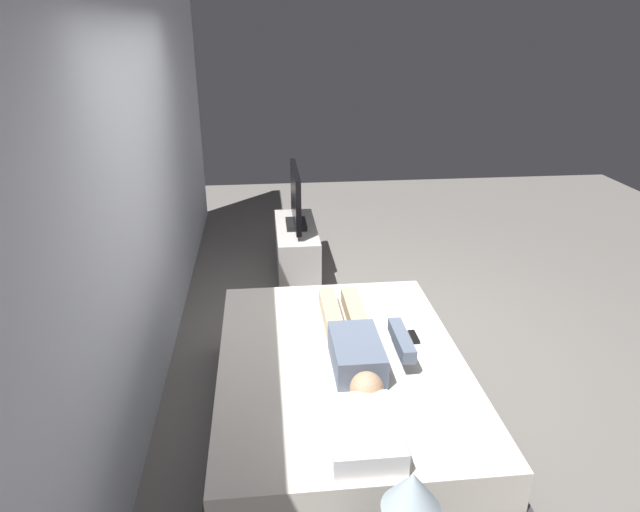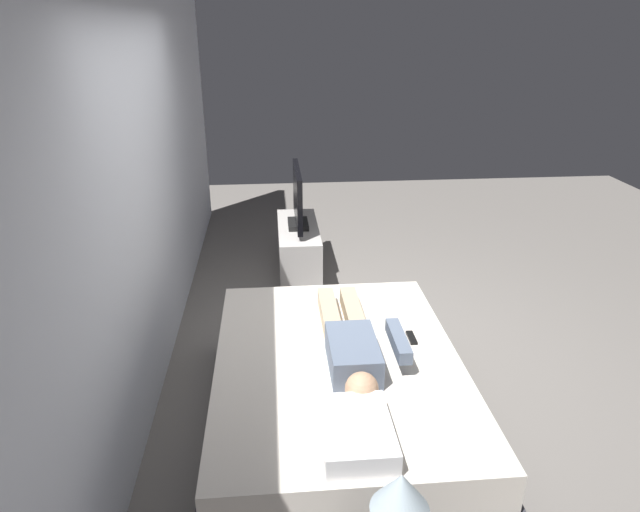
{
  "view_description": "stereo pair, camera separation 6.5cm",
  "coord_description": "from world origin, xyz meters",
  "px_view_note": "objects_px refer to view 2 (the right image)",
  "views": [
    {
      "loc": [
        -3.67,
        0.71,
        2.42
      ],
      "look_at": [
        0.37,
        0.28,
        0.69
      ],
      "focal_mm": 31.34,
      "sensor_mm": 36.0,
      "label": 1
    },
    {
      "loc": [
        -3.68,
        0.64,
        2.42
      ],
      "look_at": [
        0.37,
        0.28,
        0.69
      ],
      "focal_mm": 31.34,
      "sensor_mm": 36.0,
      "label": 2
    }
  ],
  "objects_px": {
    "tv_stand": "(298,249)",
    "lamp": "(401,494)",
    "remote": "(412,338)",
    "person": "(352,344)",
    "tv": "(298,199)",
    "bed": "(337,396)",
    "pillow": "(356,433)"
  },
  "relations": [
    {
      "from": "tv_stand",
      "to": "lamp",
      "type": "relative_size",
      "value": 2.62
    },
    {
      "from": "tv",
      "to": "lamp",
      "type": "distance_m",
      "value": 3.81
    },
    {
      "from": "lamp",
      "to": "tv",
      "type": "bearing_deg",
      "value": 2.64
    },
    {
      "from": "bed",
      "to": "tv",
      "type": "distance_m",
      "value": 2.51
    },
    {
      "from": "lamp",
      "to": "person",
      "type": "bearing_deg",
      "value": -1.09
    },
    {
      "from": "pillow",
      "to": "bed",
      "type": "bearing_deg",
      "value": 0.0
    },
    {
      "from": "bed",
      "to": "lamp",
      "type": "height_order",
      "value": "lamp"
    },
    {
      "from": "person",
      "to": "remote",
      "type": "distance_m",
      "value": 0.44
    },
    {
      "from": "tv_stand",
      "to": "lamp",
      "type": "bearing_deg",
      "value": -177.36
    },
    {
      "from": "tv_stand",
      "to": "lamp",
      "type": "xyz_separation_m",
      "value": [
        -3.81,
        -0.18,
        0.6
      ]
    },
    {
      "from": "bed",
      "to": "remote",
      "type": "xyz_separation_m",
      "value": [
        0.18,
        -0.49,
        0.29
      ]
    },
    {
      "from": "remote",
      "to": "tv",
      "type": "xyz_separation_m",
      "value": [
        2.28,
        0.61,
        0.24
      ]
    },
    {
      "from": "remote",
      "to": "lamp",
      "type": "height_order",
      "value": "lamp"
    },
    {
      "from": "tv_stand",
      "to": "tv",
      "type": "distance_m",
      "value": 0.53
    },
    {
      "from": "person",
      "to": "bed",
      "type": "bearing_deg",
      "value": 108.0
    },
    {
      "from": "bed",
      "to": "lamp",
      "type": "relative_size",
      "value": 5.0
    },
    {
      "from": "tv_stand",
      "to": "person",
      "type": "bearing_deg",
      "value": -175.26
    },
    {
      "from": "tv",
      "to": "person",
      "type": "bearing_deg",
      "value": -175.26
    },
    {
      "from": "pillow",
      "to": "tv_stand",
      "type": "bearing_deg",
      "value": 2.03
    },
    {
      "from": "person",
      "to": "lamp",
      "type": "distance_m",
      "value": 1.4
    },
    {
      "from": "bed",
      "to": "pillow",
      "type": "height_order",
      "value": "pillow"
    },
    {
      "from": "person",
      "to": "lamp",
      "type": "relative_size",
      "value": 3.0
    },
    {
      "from": "tv_stand",
      "to": "lamp",
      "type": "height_order",
      "value": "lamp"
    },
    {
      "from": "person",
      "to": "tv",
      "type": "xyz_separation_m",
      "value": [
        2.43,
        0.2,
        0.16
      ]
    },
    {
      "from": "person",
      "to": "lamp",
      "type": "height_order",
      "value": "lamp"
    },
    {
      "from": "person",
      "to": "tv",
      "type": "height_order",
      "value": "tv"
    },
    {
      "from": "remote",
      "to": "tv",
      "type": "relative_size",
      "value": 0.17
    },
    {
      "from": "remote",
      "to": "lamp",
      "type": "relative_size",
      "value": 0.36
    },
    {
      "from": "bed",
      "to": "person",
      "type": "distance_m",
      "value": 0.37
    },
    {
      "from": "person",
      "to": "tv_stand",
      "type": "bearing_deg",
      "value": 4.74
    },
    {
      "from": "tv",
      "to": "tv_stand",
      "type": "bearing_deg",
      "value": 0.0
    },
    {
      "from": "remote",
      "to": "bed",
      "type": "bearing_deg",
      "value": 110.04
    }
  ]
}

